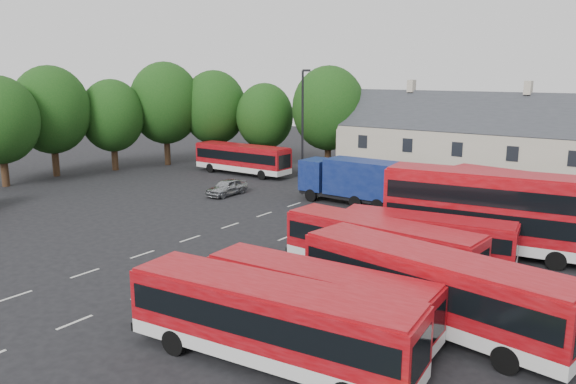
% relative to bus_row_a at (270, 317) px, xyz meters
% --- Properties ---
extents(ground, '(140.00, 140.00, 0.00)m').
position_rel_bus_row_a_xyz_m(ground, '(-14.27, 7.86, -1.95)').
color(ground, black).
rests_on(ground, ground).
extents(lane_markings, '(5.15, 33.80, 0.01)m').
position_rel_bus_row_a_xyz_m(lane_markings, '(-11.77, 9.86, -1.94)').
color(lane_markings, beige).
rests_on(lane_markings, ground).
extents(treeline, '(29.92, 32.59, 12.01)m').
position_rel_bus_row_a_xyz_m(treeline, '(-35.01, 27.23, 4.73)').
color(treeline, black).
rests_on(treeline, ground).
extents(terrace_houses, '(35.70, 7.13, 10.06)m').
position_rel_bus_row_a_xyz_m(terrace_houses, '(-0.27, 37.86, 1.91)').
color(terrace_houses, beige).
rests_on(terrace_houses, ground).
extents(bus_row_a, '(11.68, 3.78, 3.24)m').
position_rel_bus_row_a_xyz_m(bus_row_a, '(0.00, 0.00, 0.00)').
color(bus_row_a, silver).
rests_on(bus_row_a, ground).
extents(bus_row_b, '(10.28, 2.86, 2.88)m').
position_rel_bus_row_a_xyz_m(bus_row_b, '(0.01, 3.33, -0.22)').
color(bus_row_b, silver).
rests_on(bus_row_b, ground).
extents(bus_row_c, '(12.34, 4.51, 3.41)m').
position_rel_bus_row_a_xyz_m(bus_row_c, '(3.76, 6.38, 0.10)').
color(bus_row_c, silver).
rests_on(bus_row_c, ground).
extents(bus_row_d, '(11.07, 3.27, 3.09)m').
position_rel_bus_row_a_xyz_m(bus_row_d, '(-0.88, 10.83, -0.09)').
color(bus_row_d, silver).
rests_on(bus_row_d, ground).
extents(bus_row_e, '(10.05, 3.76, 2.78)m').
position_rel_bus_row_a_xyz_m(bus_row_e, '(0.21, 14.51, -0.28)').
color(bus_row_e, silver).
rests_on(bus_row_e, ground).
extents(bus_dd_south, '(12.55, 4.38, 5.04)m').
position_rel_bus_row_a_xyz_m(bus_dd_south, '(2.57, 18.28, 0.92)').
color(bus_dd_south, silver).
rests_on(bus_dd_south, ground).
extents(bus_dd_north, '(11.62, 4.36, 4.66)m').
position_rel_bus_row_a_xyz_m(bus_dd_north, '(4.66, 20.81, 0.70)').
color(bus_dd_north, silver).
rests_on(bus_dd_north, ground).
extents(bus_north, '(11.27, 2.64, 3.18)m').
position_rel_bus_row_a_xyz_m(bus_north, '(-26.82, 30.05, -0.04)').
color(bus_north, silver).
rests_on(bus_north, ground).
extents(box_truck, '(8.68, 2.80, 3.78)m').
position_rel_bus_row_a_xyz_m(box_truck, '(-10.59, 24.87, 0.18)').
color(box_truck, black).
rests_on(box_truck, ground).
extents(silver_car, '(1.75, 4.30, 1.46)m').
position_rel_bus_row_a_xyz_m(silver_car, '(-21.28, 21.35, -1.22)').
color(silver_car, '#9FA1A6').
rests_on(silver_car, ground).
extents(lamppost, '(0.75, 0.52, 11.05)m').
position_rel_bus_row_a_xyz_m(lamppost, '(-16.06, 25.72, 3.95)').
color(lamppost, black).
rests_on(lamppost, ground).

